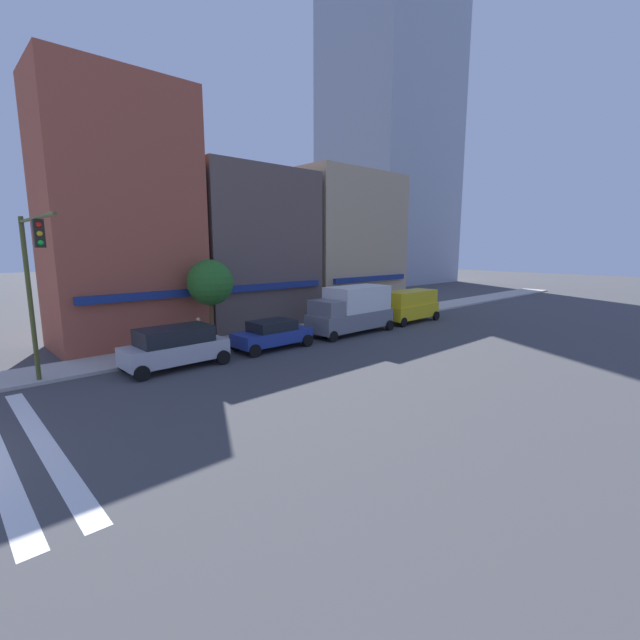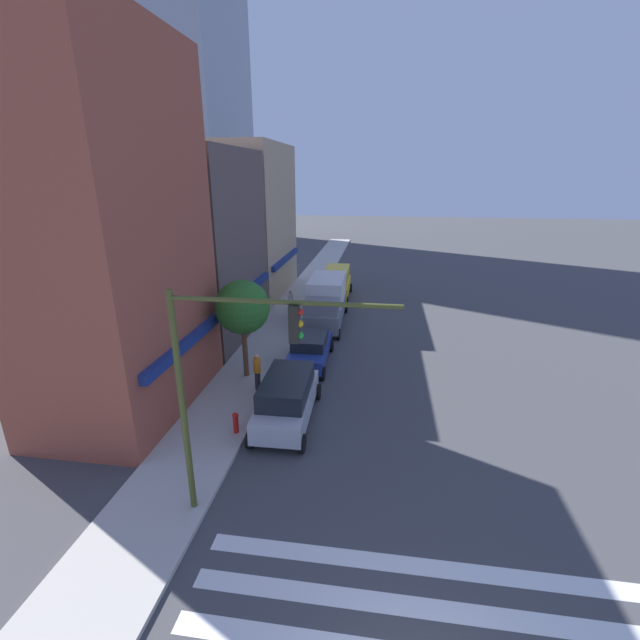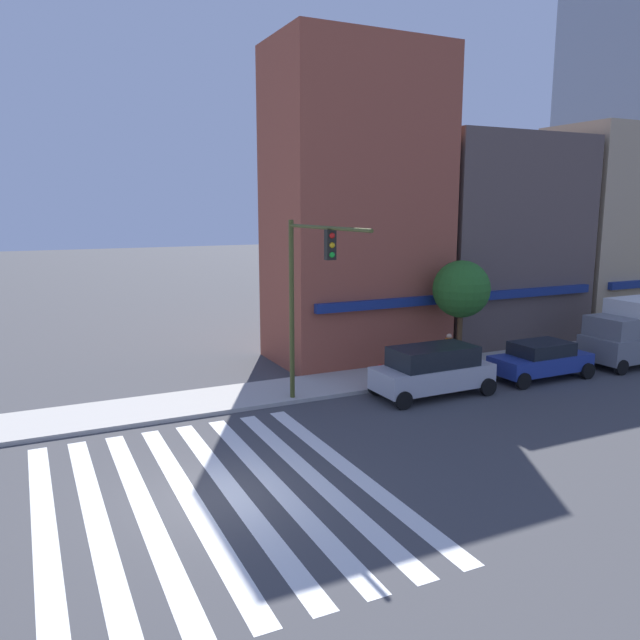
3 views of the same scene
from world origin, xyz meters
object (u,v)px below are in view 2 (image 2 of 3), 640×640
suv_silver (287,398)px  box_truck_grey (326,301)px  pedestrian_white_shirt (291,302)px  sedan_blue (310,349)px  traffic_signal (227,370)px  street_tree (242,307)px  van_yellow (336,282)px  pedestrian_orange_vest (257,371)px  fire_hydrant (236,422)px

suv_silver → box_truck_grey: bearing=-0.9°
box_truck_grey → pedestrian_white_shirt: bearing=66.7°
sedan_blue → box_truck_grey: size_ratio=0.71×
traffic_signal → suv_silver: (5.16, -0.37, -3.63)m
street_tree → box_truck_grey: bearing=-18.2°
suv_silver → sedan_blue: suv_silver is taller
suv_silver → pedestrian_white_shirt: (13.05, 2.61, 0.04)m
sedan_blue → pedestrian_white_shirt: (7.47, 2.61, 0.23)m
van_yellow → box_truck_grey: bearing=178.9°
box_truck_grey → van_yellow: box_truck_grey is taller
traffic_signal → van_yellow: traffic_signal is taller
van_yellow → pedestrian_white_shirt: 5.91m
traffic_signal → pedestrian_orange_vest: size_ratio=3.82×
pedestrian_orange_vest → fire_hydrant: 3.50m
van_yellow → pedestrian_white_shirt: size_ratio=2.85×
street_tree → van_yellow: bearing=-10.6°
van_yellow → street_tree: bearing=168.2°
fire_hydrant → street_tree: bearing=13.0°
van_yellow → pedestrian_white_shirt: bearing=152.6°
fire_hydrant → sedan_blue: bearing=-13.8°
suv_silver → pedestrian_orange_vest: 2.82m
van_yellow → pedestrian_orange_vest: van_yellow is taller
traffic_signal → box_truck_grey: size_ratio=1.08×
traffic_signal → pedestrian_white_shirt: 18.70m
pedestrian_white_shirt → street_tree: bearing=3.8°
box_truck_grey → street_tree: bearing=160.8°
pedestrian_white_shirt → fire_hydrant: (-14.37, -0.91, -0.46)m
traffic_signal → box_truck_grey: (17.14, -0.37, -3.07)m
van_yellow → sedan_blue: bearing=178.9°
street_tree → sedan_blue: bearing=-52.8°
traffic_signal → pedestrian_orange_vest: (7.30, 1.47, -3.59)m
traffic_signal → fire_hydrant: traffic_signal is taller
box_truck_grey → fire_hydrant: (-13.31, 1.70, -0.97)m
pedestrian_white_shirt → traffic_signal: bearing=11.9°
box_truck_grey → suv_silver: bearing=178.9°
van_yellow → fire_hydrant: 19.75m
box_truck_grey → fire_hydrant: box_truck_grey is taller
sedan_blue → pedestrian_orange_vest: (-3.44, 1.84, 0.23)m
traffic_signal → street_tree: bearing=15.8°
pedestrian_orange_vest → fire_hydrant: size_ratio=2.10×
box_truck_grey → street_tree: (-8.53, 2.80, 2.03)m
sedan_blue → van_yellow: size_ratio=0.88×
van_yellow → pedestrian_orange_vest: 16.31m
fire_hydrant → pedestrian_white_shirt: bearing=3.6°
pedestrian_orange_vest → street_tree: street_tree is taller
suv_silver → fire_hydrant: bearing=127.0°
pedestrian_white_shirt → fire_hydrant: pedestrian_white_shirt is taller
pedestrian_orange_vest → pedestrian_white_shirt: bearing=-42.7°
fire_hydrant → suv_silver: bearing=-52.1°
suv_silver → street_tree: 5.14m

